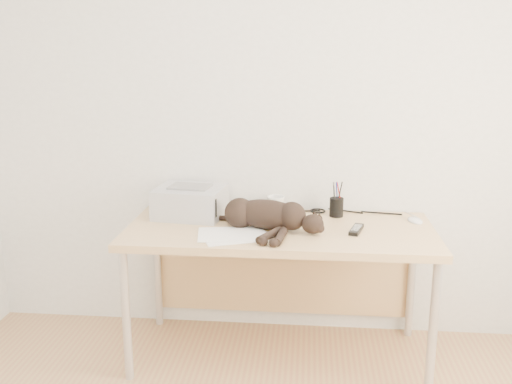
# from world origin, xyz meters

# --- Properties ---
(wall_back) EXTENTS (3.50, 0.00, 3.50)m
(wall_back) POSITION_xyz_m (0.00, 1.75, 1.30)
(wall_back) COLOR white
(wall_back) RESTS_ON floor
(desk) EXTENTS (1.60, 0.70, 0.74)m
(desk) POSITION_xyz_m (0.00, 1.48, 0.61)
(desk) COLOR tan
(desk) RESTS_ON floor
(printer) EXTENTS (0.40, 0.35, 0.17)m
(printer) POSITION_xyz_m (-0.51, 1.55, 0.82)
(printer) COLOR #B4B4B9
(printer) RESTS_ON desk
(papers) EXTENTS (0.40, 0.33, 0.01)m
(papers) POSITION_xyz_m (-0.22, 1.23, 0.74)
(papers) COLOR white
(papers) RESTS_ON desk
(cat) EXTENTS (0.70, 0.44, 0.16)m
(cat) POSITION_xyz_m (-0.09, 1.36, 0.81)
(cat) COLOR black
(cat) RESTS_ON desk
(mug) EXTENTS (0.14, 0.14, 0.09)m
(mug) POSITION_xyz_m (-0.04, 1.67, 0.79)
(mug) COLOR white
(mug) RESTS_ON desk
(pen_cup) EXTENTS (0.08, 0.08, 0.20)m
(pen_cup) POSITION_xyz_m (0.30, 1.62, 0.79)
(pen_cup) COLOR black
(pen_cup) RESTS_ON desk
(remote_grey) EXTENTS (0.11, 0.19, 0.02)m
(remote_grey) POSITION_xyz_m (-0.04, 1.60, 0.75)
(remote_grey) COLOR gray
(remote_grey) RESTS_ON desk
(remote_black) EXTENTS (0.09, 0.17, 0.02)m
(remote_black) POSITION_xyz_m (0.39, 1.36, 0.75)
(remote_black) COLOR black
(remote_black) RESTS_ON desk
(mouse) EXTENTS (0.10, 0.13, 0.04)m
(mouse) POSITION_xyz_m (0.72, 1.56, 0.76)
(mouse) COLOR white
(mouse) RESTS_ON desk
(cable_tangle) EXTENTS (1.36, 0.09, 0.01)m
(cable_tangle) POSITION_xyz_m (0.00, 1.70, 0.75)
(cable_tangle) COLOR black
(cable_tangle) RESTS_ON desk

